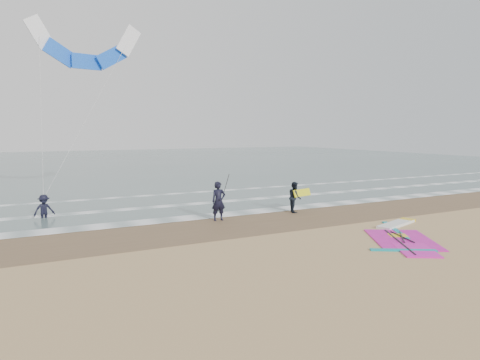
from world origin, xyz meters
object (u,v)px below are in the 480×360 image
person_walking (295,197)px  surf_kite (86,49)px  person_wading (44,203)px  windsurf_rig (402,235)px  person_standing (219,201)px

person_walking → surf_kite: size_ratio=0.17×
person_wading → surf_kite: (2.81, 3.76, 8.31)m
windsurf_rig → person_walking: size_ratio=3.39×
windsurf_rig → person_wading: size_ratio=3.61×
person_standing → surf_kite: 12.47m
person_wading → person_walking: bearing=-32.4°
person_walking → surf_kite: bearing=73.0°
person_wading → windsurf_rig: bearing=-51.9°
person_standing → surf_kite: surf_kite is taller
person_wading → surf_kite: 9.54m
person_standing → person_walking: person_standing is taller
person_standing → person_wading: size_ratio=1.23×
person_walking → windsurf_rig: bearing=-146.7°
surf_kite → person_standing: bearing=-59.7°
windsurf_rig → person_walking: 6.51m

